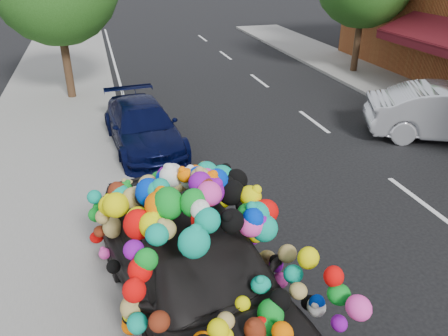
{
  "coord_description": "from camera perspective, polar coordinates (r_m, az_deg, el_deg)",
  "views": [
    {
      "loc": [
        -2.76,
        -6.72,
        4.91
      ],
      "look_at": [
        -0.6,
        0.74,
        1.0
      ],
      "focal_mm": 35.0,
      "sensor_mm": 36.0,
      "label": 1
    }
  ],
  "objects": [
    {
      "name": "navy_sedan",
      "position": [
        12.06,
        -10.54,
        5.38
      ],
      "size": [
        2.08,
        4.36,
        1.23
      ],
      "primitive_type": "imported",
      "rotation": [
        0.0,
        0.0,
        0.09
      ],
      "color": "black",
      "rests_on": "ground"
    },
    {
      "name": "sidewalk",
      "position": [
        8.43,
        -23.85,
        -11.08
      ],
      "size": [
        4.0,
        60.0,
        0.12
      ],
      "primitive_type": "cube",
      "color": "gray",
      "rests_on": "ground"
    },
    {
      "name": "lane_markings",
      "position": [
        10.48,
        23.94,
        -3.73
      ],
      "size": [
        6.0,
        50.0,
        0.01
      ],
      "primitive_type": null,
      "color": "silver",
      "rests_on": "ground"
    },
    {
      "name": "kerb",
      "position": [
        8.3,
        -10.37,
        -9.52
      ],
      "size": [
        0.15,
        60.0,
        0.13
      ],
      "primitive_type": "cube",
      "color": "gray",
      "rests_on": "ground"
    },
    {
      "name": "plush_art_car",
      "position": [
        6.11,
        -3.84,
        -10.56
      ],
      "size": [
        3.18,
        5.51,
        2.35
      ],
      "rotation": [
        0.0,
        0.0,
        0.16
      ],
      "color": "black",
      "rests_on": "ground"
    },
    {
      "name": "ground",
      "position": [
        8.77,
        5.17,
        -7.44
      ],
      "size": [
        100.0,
        100.0,
        0.0
      ],
      "primitive_type": "plane",
      "color": "black",
      "rests_on": "ground"
    }
  ]
}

